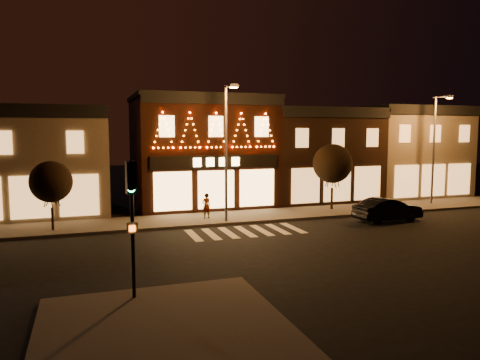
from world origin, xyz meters
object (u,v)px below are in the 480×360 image
traffic_signal_near (132,202)px  dark_sedan (388,209)px  streetlamp_mid (227,143)px  pedestrian (206,206)px

traffic_signal_near → dark_sedan: size_ratio=1.02×
traffic_signal_near → dark_sedan: 19.13m
streetlamp_mid → pedestrian: (-0.95, 1.45, -4.03)m
traffic_signal_near → streetlamp_mid: 13.30m
streetlamp_mid → dark_sedan: (9.92, -2.36, -4.25)m
traffic_signal_near → streetlamp_mid: size_ratio=0.55×
streetlamp_mid → dark_sedan: bearing=-14.8°
dark_sedan → streetlamp_mid: bearing=72.5°
streetlamp_mid → pedestrian: 4.39m
traffic_signal_near → pedestrian: (5.81, 12.80, -2.42)m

